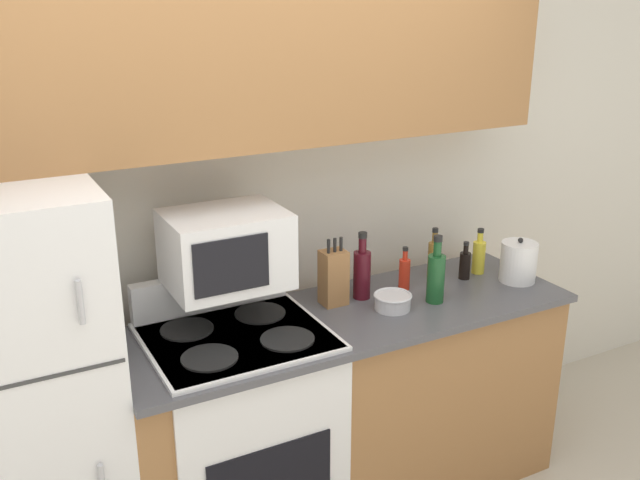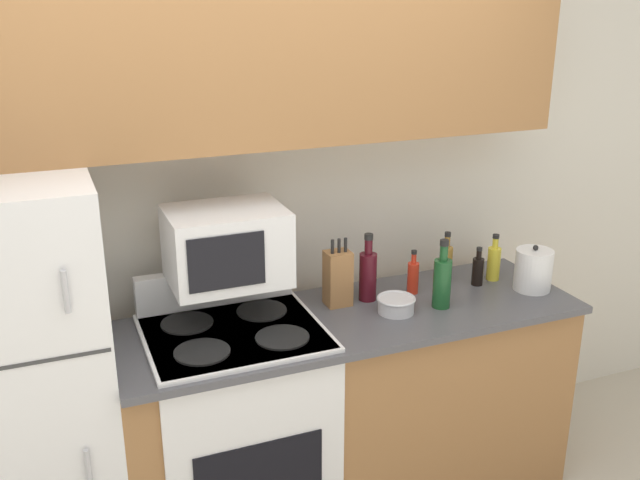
{
  "view_description": "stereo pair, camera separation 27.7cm",
  "coord_description": "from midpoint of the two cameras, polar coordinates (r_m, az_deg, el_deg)",
  "views": [
    {
      "loc": [
        -1.04,
        -2.04,
        2.2
      ],
      "look_at": [
        0.2,
        0.27,
        1.29
      ],
      "focal_mm": 40.0,
      "sensor_mm": 36.0,
      "label": 1
    },
    {
      "loc": [
        -0.78,
        -2.16,
        2.2
      ],
      "look_at": [
        0.2,
        0.27,
        1.29
      ],
      "focal_mm": 40.0,
      "sensor_mm": 36.0,
      "label": 2
    }
  ],
  "objects": [
    {
      "name": "bottle_soy_sauce",
      "position": [
        3.34,
        9.21,
        -1.97
      ],
      "size": [
        0.05,
        0.05,
        0.18
      ],
      "color": "black",
      "rests_on": "lower_cabinets"
    },
    {
      "name": "refrigerator",
      "position": [
        2.82,
        -26.14,
        -12.42
      ],
      "size": [
        0.69,
        0.72,
        1.63
      ],
      "color": "white",
      "rests_on": "ground_plane"
    },
    {
      "name": "knife_block",
      "position": [
        3.01,
        -1.54,
        -3.04
      ],
      "size": [
        0.11,
        0.09,
        0.3
      ],
      "color": "#9E6B3D",
      "rests_on": "lower_cabinets"
    },
    {
      "name": "bottle_wine_green",
      "position": [
        3.05,
        6.71,
        -2.94
      ],
      "size": [
        0.08,
        0.08,
        0.3
      ],
      "color": "#194C23",
      "rests_on": "lower_cabinets"
    },
    {
      "name": "lower_cabinets",
      "position": [
        3.21,
        -0.36,
        -13.34
      ],
      "size": [
        1.95,
        0.63,
        0.94
      ],
      "color": "#9E6B3D",
      "rests_on": "ground_plane"
    },
    {
      "name": "stove",
      "position": [
        3.03,
        -9.09,
        -15.34
      ],
      "size": [
        0.69,
        0.61,
        1.11
      ],
      "color": "white",
      "rests_on": "ground_plane"
    },
    {
      "name": "bowl",
      "position": [
        3.0,
        3.21,
        -4.95
      ],
      "size": [
        0.16,
        0.16,
        0.07
      ],
      "color": "silver",
      "rests_on": "lower_cabinets"
    },
    {
      "name": "kettle",
      "position": [
        3.35,
        13.34,
        -1.76
      ],
      "size": [
        0.17,
        0.17,
        0.21
      ],
      "color": "white",
      "rests_on": "lower_cabinets"
    },
    {
      "name": "bottle_cooking_spray",
      "position": [
        3.41,
        10.34,
        -1.28
      ],
      "size": [
        0.06,
        0.06,
        0.22
      ],
      "color": "gold",
      "rests_on": "lower_cabinets"
    },
    {
      "name": "wall_back",
      "position": [
        3.12,
        -9.81,
        1.73
      ],
      "size": [
        8.0,
        0.05,
        2.55
      ],
      "color": "silver",
      "rests_on": "ground_plane"
    },
    {
      "name": "bottle_hot_sauce",
      "position": [
        3.18,
        4.31,
        -2.68
      ],
      "size": [
        0.05,
        0.05,
        0.2
      ],
      "color": "red",
      "rests_on": "lower_cabinets"
    },
    {
      "name": "microwave",
      "position": [
        2.77,
        -10.39,
        -0.77
      ],
      "size": [
        0.45,
        0.35,
        0.29
      ],
      "color": "white",
      "rests_on": "stove"
    },
    {
      "name": "upper_cabinets",
      "position": [
        2.8,
        -9.3,
        14.2
      ],
      "size": [
        2.65,
        0.34,
        0.68
      ],
      "color": "#9E6B3D",
      "rests_on": "refrigerator"
    },
    {
      "name": "bottle_vinegar",
      "position": [
        3.33,
        6.75,
        -1.48
      ],
      "size": [
        0.06,
        0.06,
        0.24
      ],
      "color": "olive",
      "rests_on": "lower_cabinets"
    },
    {
      "name": "bottle_wine_red",
      "position": [
        3.07,
        0.81,
        -2.65
      ],
      "size": [
        0.08,
        0.08,
        0.3
      ],
      "color": "#470F19",
      "rests_on": "lower_cabinets"
    }
  ]
}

